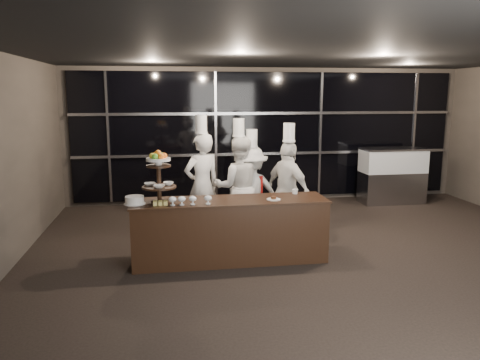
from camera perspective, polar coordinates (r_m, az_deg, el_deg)
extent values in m
plane|color=black|center=(6.32, 13.37, -12.47)|extent=(10.00, 10.00, 0.00)
plane|color=black|center=(5.85, 14.66, 15.72)|extent=(10.00, 10.00, 0.00)
plane|color=#473F38|center=(10.65, 3.44, 5.46)|extent=(9.00, 0.00, 9.00)
cube|color=black|center=(10.59, 3.51, 5.43)|extent=(8.60, 0.04, 2.80)
cube|color=#A5A5AA|center=(10.58, 3.55, 3.25)|extent=(8.60, 0.06, 0.06)
cube|color=#A5A5AA|center=(10.51, 3.60, 8.12)|extent=(8.60, 0.06, 0.06)
cube|color=#A5A5AA|center=(10.38, -15.75, 4.95)|extent=(0.05, 0.05, 2.80)
cube|color=#A5A5AA|center=(10.37, -2.97, 5.33)|extent=(0.05, 0.05, 2.80)
cube|color=#A5A5AA|center=(10.88, 9.75, 5.44)|extent=(0.05, 0.05, 2.80)
cube|color=#A5A5AA|center=(11.83, 20.41, 5.33)|extent=(0.05, 0.05, 2.80)
cube|color=black|center=(6.89, -1.26, -6.23)|extent=(2.80, 0.70, 0.90)
cube|color=black|center=(6.78, -1.27, -2.54)|extent=(2.84, 0.74, 0.03)
cylinder|color=black|center=(6.71, -9.77, -2.56)|extent=(0.24, 0.24, 0.03)
cylinder|color=black|center=(6.64, -9.86, 0.25)|extent=(0.06, 0.06, 0.70)
cylinder|color=black|center=(6.67, -9.82, -0.85)|extent=(0.48, 0.48, 0.02)
cylinder|color=black|center=(6.62, -9.91, 1.70)|extent=(0.34, 0.34, 0.02)
cylinder|color=white|center=(6.61, -9.92, 2.06)|extent=(0.10, 0.10, 0.06)
cylinder|color=white|center=(6.60, -9.93, 2.49)|extent=(0.34, 0.34, 0.04)
sphere|color=orange|center=(6.60, -9.25, 2.92)|extent=(0.09, 0.09, 0.09)
sphere|color=#71B12D|center=(6.66, -9.59, 2.99)|extent=(0.09, 0.09, 0.09)
sphere|color=#E25A13|center=(6.67, -10.28, 2.97)|extent=(0.09, 0.09, 0.09)
sphere|color=yellow|center=(6.60, -10.64, 2.88)|extent=(0.09, 0.09, 0.09)
sphere|color=#58A62A|center=(6.53, -10.30, 2.81)|extent=(0.09, 0.09, 0.09)
sphere|color=orange|center=(6.53, -9.60, 2.83)|extent=(0.09, 0.09, 0.09)
sphere|color=orange|center=(6.59, -9.95, 3.25)|extent=(0.09, 0.09, 0.09)
imported|color=white|center=(6.72, -10.94, -0.51)|extent=(0.16, 0.16, 0.04)
imported|color=white|center=(6.72, -8.72, -0.42)|extent=(0.15, 0.15, 0.05)
imported|color=white|center=(6.54, -9.84, -0.77)|extent=(0.16, 0.16, 0.04)
cylinder|color=silver|center=(6.50, -8.22, -3.03)|extent=(0.07, 0.07, 0.01)
cylinder|color=silver|center=(6.49, -8.22, -2.76)|extent=(0.02, 0.02, 0.05)
ellipsoid|color=silver|center=(6.48, -8.24, -2.35)|extent=(0.11, 0.11, 0.08)
ellipsoid|color=green|center=(6.48, -8.24, -2.31)|extent=(0.08, 0.08, 0.05)
cylinder|color=silver|center=(6.50, -7.11, -3.00)|extent=(0.07, 0.07, 0.01)
cylinder|color=silver|center=(6.49, -7.11, -2.73)|extent=(0.02, 0.02, 0.05)
ellipsoid|color=silver|center=(6.48, -7.12, -2.32)|extent=(0.11, 0.11, 0.08)
ellipsoid|color=#B6102A|center=(6.48, -7.12, -2.28)|extent=(0.08, 0.08, 0.05)
cylinder|color=silver|center=(6.51, -5.78, -2.96)|extent=(0.07, 0.07, 0.01)
cylinder|color=silver|center=(6.50, -5.79, -2.69)|extent=(0.02, 0.02, 0.05)
ellipsoid|color=silver|center=(6.49, -5.79, -2.28)|extent=(0.11, 0.11, 0.08)
ellipsoid|color=#FEDFB0|center=(6.49, -5.80, -2.23)|extent=(0.08, 0.08, 0.05)
cylinder|color=silver|center=(6.52, -3.92, -2.90)|extent=(0.07, 0.07, 0.01)
cylinder|color=silver|center=(6.51, -3.93, -2.63)|extent=(0.02, 0.02, 0.05)
ellipsoid|color=silver|center=(6.50, -3.93, -2.22)|extent=(0.11, 0.11, 0.08)
ellipsoid|color=#452217|center=(6.50, -3.93, -2.18)|extent=(0.08, 0.08, 0.05)
cylinder|color=white|center=(6.68, -12.71, -2.82)|extent=(0.30, 0.30, 0.01)
cylinder|color=white|center=(6.67, -12.73, -2.36)|extent=(0.26, 0.26, 0.10)
cube|color=#D5C868|center=(6.51, -10.30, -2.87)|extent=(0.05, 0.06, 0.05)
cube|color=#D5C868|center=(6.51, -9.69, -2.85)|extent=(0.05, 0.06, 0.05)
cube|color=#D5C868|center=(6.51, -9.07, -2.83)|extent=(0.05, 0.06, 0.05)
cube|color=#D5C868|center=(6.58, -10.29, -2.73)|extent=(0.05, 0.06, 0.05)
cube|color=#D5C868|center=(6.58, -9.68, -2.71)|extent=(0.05, 0.06, 0.05)
cube|color=#D5C868|center=(6.58, -9.07, -2.69)|extent=(0.05, 0.06, 0.05)
cylinder|color=white|center=(6.79, 4.11, -2.36)|extent=(0.20, 0.20, 0.01)
cylinder|color=#4C2814|center=(6.78, 4.11, -2.15)|extent=(0.08, 0.08, 0.04)
cylinder|color=white|center=(7.21, 6.71, -1.40)|extent=(0.08, 0.08, 0.07)
cube|color=#A5A5AA|center=(11.07, 17.98, -0.86)|extent=(1.40, 0.60, 0.70)
cube|color=silver|center=(10.98, 18.16, 2.21)|extent=(1.40, 0.60, 0.50)
cube|color=#FFC67F|center=(10.98, 18.16, 2.21)|extent=(1.30, 0.50, 0.40)
cube|color=#A5A5AA|center=(10.94, 18.24, 3.61)|extent=(1.42, 0.62, 0.04)
imported|color=white|center=(7.94, -4.63, -0.71)|extent=(0.77, 0.65, 1.79)
cylinder|color=white|center=(7.80, -4.75, 6.82)|extent=(0.19, 0.19, 0.30)
cylinder|color=white|center=(7.82, -4.73, 5.76)|extent=(0.21, 0.21, 0.03)
imported|color=white|center=(7.96, -0.16, -0.87)|extent=(0.90, 0.73, 1.73)
cylinder|color=white|center=(7.82, -0.17, 6.45)|extent=(0.19, 0.19, 0.30)
cylinder|color=white|center=(7.83, -0.17, 5.39)|extent=(0.21, 0.21, 0.03)
imported|color=white|center=(8.09, 1.41, -1.38)|extent=(1.04, 0.66, 1.54)
cylinder|color=white|center=(7.95, 1.44, 5.12)|extent=(0.19, 0.19, 0.30)
cylinder|color=white|center=(7.96, 1.44, 4.08)|extent=(0.21, 0.21, 0.03)
cube|color=#A00F0C|center=(7.97, 1.57, -1.55)|extent=(0.34, 0.03, 0.57)
imported|color=white|center=(7.86, 5.86, -1.33)|extent=(0.83, 1.05, 1.66)
cylinder|color=white|center=(7.71, 6.00, 5.82)|extent=(0.19, 0.19, 0.30)
cylinder|color=white|center=(7.73, 5.98, 4.75)|extent=(0.21, 0.21, 0.03)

